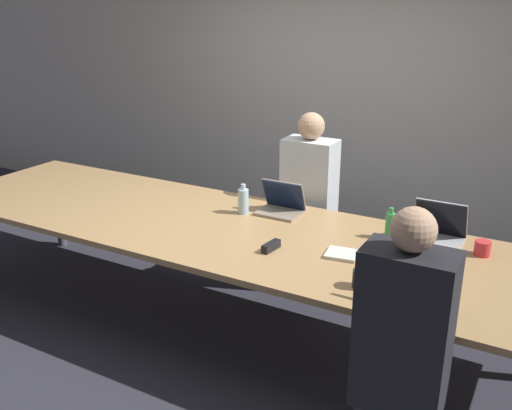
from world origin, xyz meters
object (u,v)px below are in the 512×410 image
bottle_far_center (243,201)px  person_near_right (400,361)px  laptop_far_right (439,230)px  cup_far_right (482,248)px  laptop_far_center (281,204)px  stapler (271,246)px  cup_near_right (361,279)px  person_far_center (309,206)px  bottle_far_right (390,225)px  laptop_near_right (414,293)px

bottle_far_center → person_near_right: 1.82m
bottle_far_center → laptop_far_right: bearing=7.0°
cup_far_right → laptop_far_center: 1.37m
stapler → cup_far_right: bearing=32.8°
laptop_far_center → cup_near_right: size_ratio=3.09×
laptop_far_right → cup_near_right: 0.85m
bottle_far_center → cup_near_right: (1.11, -0.66, -0.04)m
person_far_center → bottle_far_center: bearing=-113.9°
person_near_right → bottle_far_center: bearing=-36.8°
bottle_far_right → stapler: 0.79m
cup_far_right → bottle_far_right: 0.56m
bottle_far_right → person_far_center: 0.95m
bottle_far_center → laptop_near_right: (1.40, -0.72, -0.02)m
bottle_far_center → person_near_right: (1.45, -1.08, -0.18)m
laptop_far_center → person_far_center: (0.02, 0.43, -0.15)m
laptop_far_right → person_far_center: person_far_center is taller
cup_far_right → laptop_far_center: laptop_far_center is taller
bottle_far_center → stapler: (0.47, -0.47, -0.07)m
laptop_far_right → bottle_far_right: (-0.28, -0.10, 0.01)m
laptop_far_right → cup_far_right: size_ratio=3.30×
cup_near_right → laptop_near_right: bearing=-11.6°
bottle_far_center → laptop_near_right: bearing=-27.3°
laptop_far_center → person_near_right: size_ratio=0.22×
laptop_far_center → bottle_far_center: laptop_far_center is taller
laptop_far_center → laptop_near_right: 1.45m
bottle_far_right → laptop_far_center: 0.82m
bottle_far_center → cup_far_right: bearing=2.8°
laptop_far_center → person_far_center: person_far_center is taller
laptop_far_right → stapler: size_ratio=2.03×
person_far_center → stapler: person_far_center is taller
cup_far_right → laptop_far_right: bearing=162.7°
bottle_far_center → laptop_far_center: bearing=31.6°
cup_near_right → stapler: 0.67m
laptop_far_right → person_near_right: bearing=-84.4°
laptop_far_center → bottle_far_center: size_ratio=1.42×
person_near_right → stapler: 1.16m
person_far_center → bottle_far_center: size_ratio=6.53×
bottle_far_center → stapler: bottle_far_center is taller
laptop_near_right → stapler: size_ratio=2.28×
cup_near_right → person_far_center: bearing=124.6°
laptop_far_center → cup_near_right: bearing=-42.6°
person_far_center → laptop_far_center: bearing=-93.0°
person_far_center → person_near_right: 2.04m
cup_far_right → person_near_right: 1.18m
stapler → cup_near_right: bearing=-9.8°
person_near_right → cup_near_right: person_near_right is taller
bottle_far_right → bottle_far_center: bearing=-176.5°
bottle_far_right → laptop_far_center: laptop_far_center is taller
bottle_far_center → stapler: size_ratio=1.41×
laptop_near_right → person_near_right: (0.05, -0.36, -0.16)m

